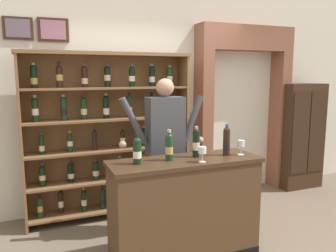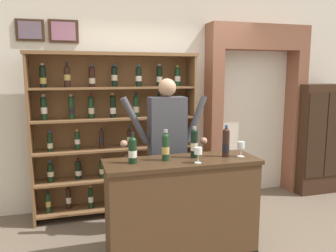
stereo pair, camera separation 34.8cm
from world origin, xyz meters
name	(u,v)px [view 1 (the left image)]	position (x,y,z in m)	size (l,w,h in m)	color
back_wall	(147,83)	(0.00, 1.64, 1.68)	(12.00, 0.19, 3.36)	silver
wine_shelf	(108,131)	(-0.63, 1.28, 1.10)	(2.07, 0.36, 2.06)	brown
archway_doorway	(240,98)	(1.45, 1.51, 1.43)	(1.53, 0.45, 2.49)	brown
side_cabinet	(300,136)	(2.43, 1.26, 0.83)	(0.70, 0.39, 1.65)	#382316
tasting_counter	(185,209)	(-0.17, 0.00, 0.50)	(1.48, 0.50, 0.99)	#4C331E
shopkeeper	(165,140)	(-0.16, 0.56, 1.08)	(1.00, 0.22, 1.76)	#2D3347
tasting_bottle_vin_santo	(137,150)	(-0.64, 0.01, 1.12)	(0.08, 0.08, 0.29)	black
tasting_bottle_prosecco	(169,146)	(-0.33, 0.02, 1.13)	(0.07, 0.07, 0.29)	#19381E
tasting_bottle_bianco	(196,142)	(-0.03, 0.05, 1.14)	(0.07, 0.07, 0.31)	black
tasting_bottle_riserva	(227,141)	(0.29, 0.00, 1.14)	(0.07, 0.07, 0.32)	black
wine_glass_spare	(241,144)	(0.43, -0.04, 1.10)	(0.07, 0.07, 0.15)	silver
wine_glass_center	(202,151)	(-0.07, -0.15, 1.10)	(0.07, 0.07, 0.15)	silver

